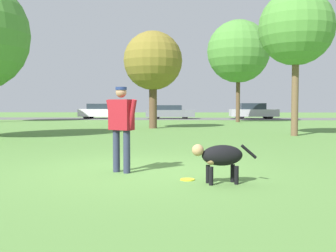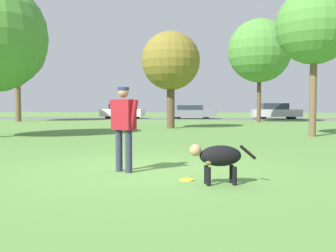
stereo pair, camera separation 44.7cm
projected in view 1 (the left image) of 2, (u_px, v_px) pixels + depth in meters
The scene contains 11 objects.
ground_plane at pixel (139, 170), 7.57m from camera, with size 120.00×120.00×0.00m, color #56843D.
far_road_strip at pixel (176, 119), 35.92m from camera, with size 120.00×6.00×0.01m.
person at pixel (121, 122), 7.30m from camera, with size 0.66×0.46×1.60m.
dog at pixel (220, 156), 6.27m from camera, with size 1.08×0.47×0.64m.
frisbee at pixel (187, 179), 6.61m from camera, with size 0.25×0.25×0.02m.
tree_far_right at pixel (238, 52), 28.88m from camera, with size 4.59×4.59×7.50m.
tree_mid_center at pixel (153, 61), 21.17m from camera, with size 3.17×3.17×5.24m.
tree_near_right at pixel (296, 28), 15.90m from camera, with size 3.04×3.04×5.91m.
parked_car_white at pixel (101, 111), 36.10m from camera, with size 3.94×2.01×1.39m.
parked_car_grey at pixel (170, 112), 35.88m from camera, with size 4.46×1.79×1.25m.
parked_car_silver at pixel (253, 111), 35.73m from camera, with size 4.33×1.86×1.43m.
Camera 1 is at (0.90, -7.48, 1.26)m, focal length 42.00 mm.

